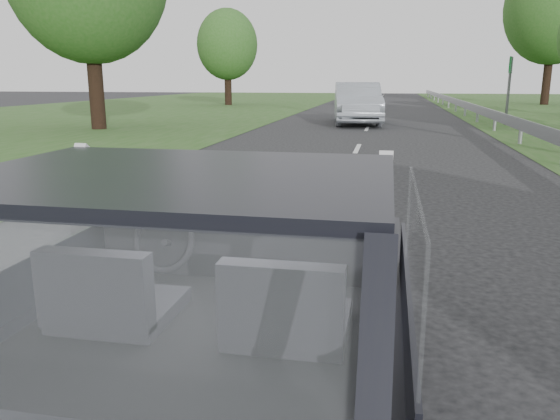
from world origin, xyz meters
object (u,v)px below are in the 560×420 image
at_px(subject_car, 216,304).
at_px(highway_sign, 508,91).
at_px(cat, 266,208).
at_px(other_car, 357,103).

height_order(subject_car, highway_sign, highway_sign).
relative_size(cat, other_car, 0.10).
height_order(subject_car, cat, subject_car).
bearing_deg(cat, subject_car, -93.69).
distance_m(subject_car, other_car, 20.27).
height_order(cat, other_car, other_car).
height_order(subject_car, other_car, other_car).
relative_size(cat, highway_sign, 0.20).
distance_m(subject_car, cat, 0.68).
bearing_deg(highway_sign, cat, -88.19).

